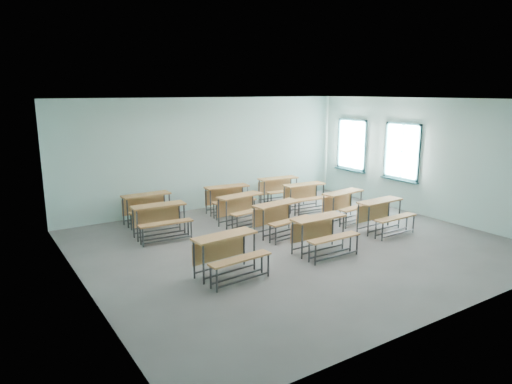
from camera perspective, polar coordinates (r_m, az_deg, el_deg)
room at (r=10.07m, az=5.07°, el=2.33°), size 9.04×8.04×3.24m
desk_unit_r0c0 at (r=8.49m, az=-3.50°, el=-7.15°), size 1.30×0.93×0.77m
desk_unit_r0c1 at (r=9.73m, az=8.22°, el=-4.66°), size 1.24×0.83×0.77m
desk_unit_r0c2 at (r=11.50m, az=15.58°, el=-2.33°), size 1.27×0.87×0.77m
desk_unit_r1c1 at (r=10.82m, az=3.02°, el=-2.79°), size 1.33×0.97×0.77m
desk_unit_r1c2 at (r=12.25m, az=11.18°, el=-1.19°), size 1.33×0.97×0.77m
desk_unit_r2c0 at (r=10.88m, az=-11.85°, el=-2.96°), size 1.28×0.90×0.77m
desk_unit_r2c1 at (r=11.65m, az=-1.65°, el=-1.67°), size 1.34×0.99×0.77m
desk_unit_r2c2 at (r=13.09m, az=6.30°, el=-0.15°), size 1.29×0.91×0.77m
desk_unit_r3c0 at (r=12.06m, az=-13.33°, el=-1.52°), size 1.26×0.86×0.77m
desk_unit_r3c1 at (r=12.75m, az=-3.45°, el=-0.44°), size 1.31×0.94×0.77m
desk_unit_r3c2 at (r=13.97m, az=3.00°, el=0.71°), size 1.32×0.95×0.77m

